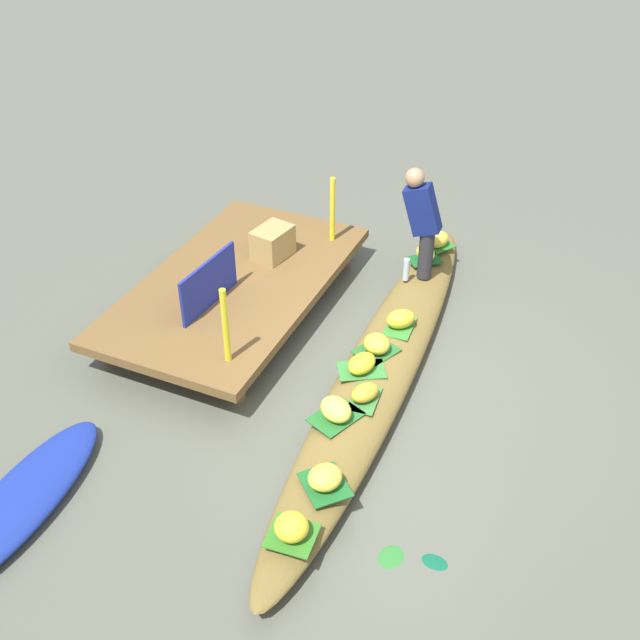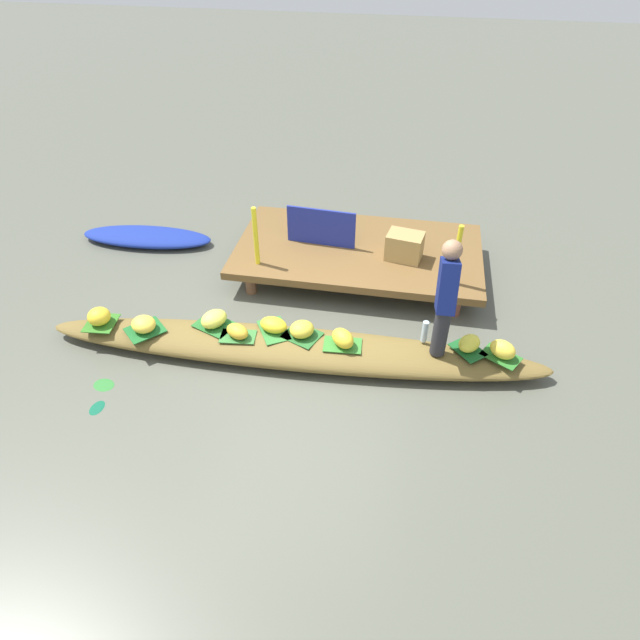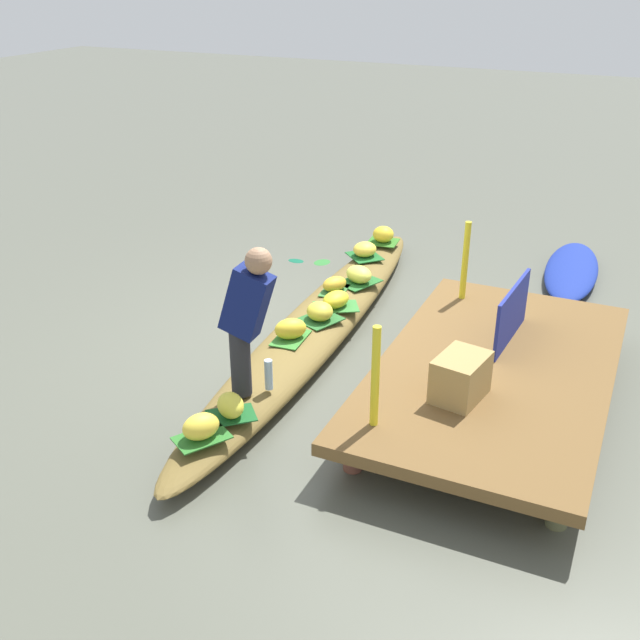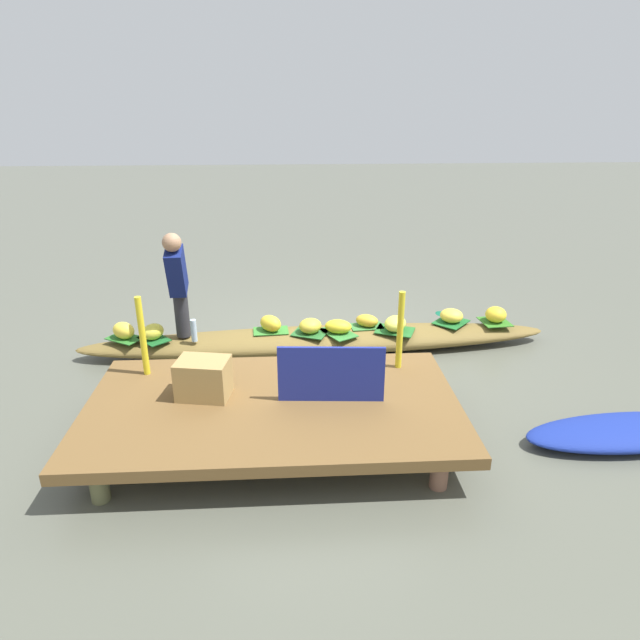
{
  "view_description": "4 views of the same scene",
  "coord_description": "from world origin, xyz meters",
  "views": [
    {
      "loc": [
        -5.28,
        -1.73,
        4.74
      ],
      "look_at": [
        0.1,
        0.67,
        0.45
      ],
      "focal_mm": 42.38,
      "sensor_mm": 36.0,
      "label": 1
    },
    {
      "loc": [
        1.1,
        -4.36,
        4.15
      ],
      "look_at": [
        0.25,
        0.3,
        0.33
      ],
      "focal_mm": 30.74,
      "sensor_mm": 36.0,
      "label": 2
    },
    {
      "loc": [
        5.91,
        2.74,
        3.36
      ],
      "look_at": [
        0.49,
        0.26,
        0.47
      ],
      "focal_mm": 42.19,
      "sensor_mm": 36.0,
      "label": 3
    },
    {
      "loc": [
        0.32,
        5.97,
        2.8
      ],
      "look_at": [
        -0.0,
        0.46,
        0.57
      ],
      "focal_mm": 30.95,
      "sensor_mm": 36.0,
      "label": 4
    }
  ],
  "objects": [
    {
      "name": "canal_water",
      "position": [
        0.0,
        0.0,
        0.0
      ],
      "size": [
        40.0,
        40.0,
        0.0
      ],
      "primitive_type": "plane",
      "color": "#55574B",
      "rests_on": "ground"
    },
    {
      "name": "leaf_mat_3",
      "position": [
        -0.23,
        0.1,
        0.26
      ],
      "size": [
        0.46,
        0.52,
        0.01
      ],
      "primitive_type": "cube",
      "rotation": [
        0.0,
        0.0,
        2.1
      ],
      "color": "#337932",
      "rests_on": "vendor_boat"
    },
    {
      "name": "market_banner",
      "position": [
        -0.01,
        1.83,
        0.63
      ],
      "size": [
        0.91,
        0.09,
        0.5
      ],
      "primitive_type": "cube",
      "rotation": [
        0.0,
        0.0,
        -0.07
      ],
      "color": "navy",
      "rests_on": "dock_platform"
    },
    {
      "name": "dock_platform",
      "position": [
        0.49,
        1.83,
        0.32
      ],
      "size": [
        3.2,
        1.8,
        0.37
      ],
      "color": "brown",
      "rests_on": "ground"
    },
    {
      "name": "railing_post_east",
      "position": [
        1.69,
        1.23,
        0.76
      ],
      "size": [
        0.06,
        0.06,
        0.77
      ],
      "primitive_type": "cylinder",
      "color": "yellow",
      "rests_on": "dock_platform"
    },
    {
      "name": "railing_post_west",
      "position": [
        -0.71,
        1.23,
        0.76
      ],
      "size": [
        0.06,
        0.06,
        0.77
      ],
      "primitive_type": "cylinder",
      "color": "yellow",
      "rests_on": "dock_platform"
    },
    {
      "name": "banana_bunch_6",
      "position": [
        0.09,
        0.08,
        0.35
      ],
      "size": [
        0.37,
        0.36,
        0.17
      ],
      "primitive_type": "ellipsoid",
      "rotation": [
        0.0,
        0.0,
        3.84
      ],
      "color": "gold",
      "rests_on": "vendor_boat"
    },
    {
      "name": "moored_boat",
      "position": [
        -2.63,
        2.04,
        0.09
      ],
      "size": [
        1.94,
        0.69,
        0.18
      ],
      "primitive_type": "ellipsoid",
      "rotation": [
        0.0,
        0.0,
        0.06
      ],
      "color": "navy",
      "rests_on": "ground"
    },
    {
      "name": "banana_bunch_7",
      "position": [
        -0.59,
        -0.07,
        0.34
      ],
      "size": [
        0.33,
        0.29,
        0.15
      ],
      "primitive_type": "ellipsoid",
      "rotation": [
        0.0,
        0.0,
        5.8
      ],
      "color": "gold",
      "rests_on": "vendor_boat"
    },
    {
      "name": "leaf_mat_2",
      "position": [
        1.87,
        0.16,
        0.26
      ],
      "size": [
        0.42,
        0.43,
        0.01
      ],
      "primitive_type": "cube",
      "rotation": [
        0.0,
        0.0,
        2.3
      ],
      "color": "#185824",
      "rests_on": "vendor_boat"
    },
    {
      "name": "banana_bunch_0",
      "position": [
        0.55,
        0.0,
        0.36
      ],
      "size": [
        0.34,
        0.35,
        0.19
      ],
      "primitive_type": "ellipsoid",
      "rotation": [
        0.0,
        0.0,
        5.45
      ],
      "color": "yellow",
      "rests_on": "vendor_boat"
    },
    {
      "name": "vendor_boat",
      "position": [
        0.0,
        0.0,
        0.13
      ],
      "size": [
        5.58,
        0.93,
        0.26
      ],
      "primitive_type": "ellipsoid",
      "rotation": [
        0.0,
        0.0,
        0.05
      ],
      "color": "brown",
      "rests_on": "ground"
    },
    {
      "name": "banana_bunch_2",
      "position": [
        1.87,
        0.16,
        0.35
      ],
      "size": [
        0.32,
        0.32,
        0.18
      ],
      "primitive_type": "ellipsoid",
      "rotation": [
        0.0,
        0.0,
        0.82
      ],
      "color": "yellow",
      "rests_on": "vendor_boat"
    },
    {
      "name": "drifting_plant_1",
      "position": [
        -1.87,
        -0.79,
        0.0
      ],
      "size": [
        0.27,
        0.23,
        0.01
      ],
      "primitive_type": "ellipsoid",
      "rotation": [
        0.0,
        0.0,
        2.91
      ],
      "color": "#2C742F",
      "rests_on": "ground"
    },
    {
      "name": "leaf_mat_8",
      "position": [
        -2.17,
        -0.12,
        0.26
      ],
      "size": [
        0.36,
        0.38,
        0.01
      ],
      "primitive_type": "cube",
      "rotation": [
        0.0,
        0.0,
        1.66
      ],
      "color": "#317221",
      "rests_on": "vendor_boat"
    },
    {
      "name": "leaf_mat_4",
      "position": [
        -0.9,
        0.08,
        0.26
      ],
      "size": [
        0.52,
        0.45,
        0.01
      ],
      "primitive_type": "cube",
      "rotation": [
        0.0,
        0.0,
        2.76
      ],
      "color": "#236428",
      "rests_on": "vendor_boat"
    },
    {
      "name": "produce_crate",
      "position": [
        1.08,
        1.68,
        0.55
      ],
      "size": [
        0.49,
        0.39,
        0.34
      ],
      "primitive_type": "cube",
      "rotation": [
        0.0,
        0.0,
        -0.17
      ],
      "color": "#A5854C",
      "rests_on": "dock_platform"
    },
    {
      "name": "banana_bunch_8",
      "position": [
        -2.17,
        -0.12,
        0.36
      ],
      "size": [
        0.25,
        0.25,
        0.19
      ],
      "primitive_type": "ellipsoid",
      "rotation": [
        0.0,
        0.0,
        3.14
      ],
      "color": "yellow",
      "rests_on": "vendor_boat"
    },
    {
      "name": "leaf_mat_6",
      "position": [
        0.09,
        0.08,
        0.26
      ],
      "size": [
        0.47,
        0.44,
        0.01
      ],
      "primitive_type": "cube",
      "rotation": [
        0.0,
        0.0,
        2.75
      ],
      "color": "#266129",
      "rests_on": "vendor_boat"
    },
    {
      "name": "banana_bunch_4",
      "position": [
        -0.9,
        0.08,
        0.35
      ],
      "size": [
        0.37,
        0.39,
        0.18
      ],
      "primitive_type": "ellipsoid",
      "rotation": [
        0.0,
        0.0,
        4.14
      ],
      "color": "#E6E650",
      "rests_on": "vendor_boat"
    },
    {
      "name": "leaf_mat_5",
      "position": [
        2.21,
        0.12,
        0.26
      ],
      "size": [
        0.46,
        0.41,
        0.01
      ],
      "primitive_type": "cube",
      "rotation": [
        0.0,
        0.0,
        2.59
      ],
      "color": "#2A6F27",
      "rests_on": "vendor_boat"
    },
    {
      "name": "banana_bunch_1",
      "position": [
        -1.64,
        -0.15,
        0.35
      ],
      "size": [
        0.36,
        0.35,
        0.17
      ],
      "primitive_type": "ellipsoid",
      "rotation": [
        0.0,
        0.0,
        5.83
      ],
      "color": "yellow",
      "rests_on": "vendor_boat"
    },
    {
      "name": "leaf_mat_1",
      "position": [
        -1.64,
        -0.15,
        0.26
      ],
      "size": [
        0.5,
        0.51,
        0.01
      ],
      "primitive_type": "cube",
      "rotation": [
        0.0,
        0.0,
        0.82
      ],
      "color": "#1B6026",
      "rests_on": "vendor_boat"
    },
    {
      "name": "banana_bunch_5",
      "position": [
        2.21,
        0.12,
        0.36
      ],
      "size": [
        0.33,
        0.31,
        0.19
      ],
      "primitive_type": "ellipsoid",
      "rotation": [
        0.0,
        0.0,
        2.58
      ],
      "color": "yellow",
      "rests_on": "vendor_boat"
    },
    {
      "name": "water_bottle",
      "position": [
        1.4,
        0.23,
        0.39
      ],
      "size": [
        0.07,
        0.07,
        0.26
      ],
      "primitive_type": "cylinder",
      "color": "#AEC8DE",
      "rests_on": "vendor_boat"
    },
    {
      "name": "leaf_mat_0",
      "position": [
        0.55,
        0.0,
        0.26
      ],
      "size": [
        0.42,
        0.28,
        0.01
      ],
      "primitive_type": "cube",
      "rotation": [
        0.0,
        0.0,
        0.07
      ],
      "color": "#357C2D",
      "rests_on": "vendor_boat"
    },
    {
      "name": "drifting_plant_0",
      "position": [
        -1.78,
        -1.1,
        0.0
      ],
      "size": [
        0.15,
        0.21,
        0.01
      ],
      "primitive_type": "ellipsoid",
      "rotation": [
        0.0,
        0.0,
        1.52
      ],
      "color": "#10573B",
      "rests_on": "ground"
    },
    {
      "name": "vendor_person",
      "position": [
        1.54,
        0.14,
        0.96
      ],
      "size": [
        0.2,
        0.43,
        1.24
      ],
      "color": "#28282D",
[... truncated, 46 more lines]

